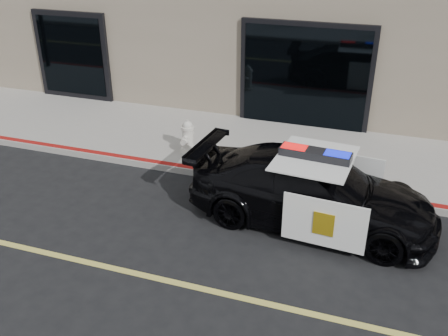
% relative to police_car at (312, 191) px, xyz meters
% --- Properties ---
extents(ground, '(120.00, 120.00, 0.00)m').
position_rel_police_car_xyz_m(ground, '(-0.03, -2.46, -0.67)').
color(ground, black).
rests_on(ground, ground).
extents(sidewalk_n, '(60.00, 3.50, 0.15)m').
position_rel_police_car_xyz_m(sidewalk_n, '(-0.03, 2.79, -0.60)').
color(sidewalk_n, gray).
rests_on(sidewalk_n, ground).
extents(police_car, '(2.56, 4.86, 1.50)m').
position_rel_police_car_xyz_m(police_car, '(0.00, 0.00, 0.00)').
color(police_car, black).
rests_on(police_car, ground).
extents(fire_hydrant, '(0.36, 0.51, 0.80)m').
position_rel_police_car_xyz_m(fire_hydrant, '(-3.26, 1.87, -0.15)').
color(fire_hydrant, silver).
rests_on(fire_hydrant, sidewalk_n).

